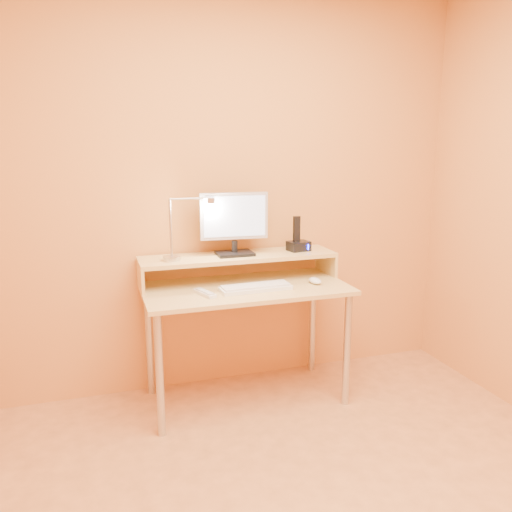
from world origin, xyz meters
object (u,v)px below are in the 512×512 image
object	(u,v)px
phone_dock	(299,246)
mouse	(315,281)
lamp_base	(172,258)
keyboard	(256,288)
remote_control	(205,293)
monitor_panel	(234,216)

from	to	relation	value
phone_dock	mouse	world-z (taller)	phone_dock
phone_dock	lamp_base	bearing A→B (deg)	172.34
lamp_base	keyboard	world-z (taller)	lamp_base
keyboard	remote_control	world-z (taller)	keyboard
mouse	lamp_base	bearing A→B (deg)	161.91
phone_dock	mouse	distance (m)	0.28
lamp_base	remote_control	world-z (taller)	lamp_base
monitor_panel	mouse	distance (m)	0.62
phone_dock	mouse	xyz separation A→B (m)	(0.02, -0.22, -0.17)
lamp_base	remote_control	distance (m)	0.31
lamp_base	mouse	world-z (taller)	lamp_base
lamp_base	phone_dock	size ratio (longest dim) A/B	0.77
lamp_base	mouse	bearing A→B (deg)	-13.06
lamp_base	remote_control	size ratio (longest dim) A/B	0.56
monitor_panel	mouse	size ratio (longest dim) A/B	3.81
phone_dock	keyboard	xyz separation A→B (m)	(-0.36, -0.24, -0.18)
keyboard	remote_control	size ratio (longest dim) A/B	2.32
monitor_panel	keyboard	xyz separation A→B (m)	(0.06, -0.25, -0.39)
lamp_base	keyboard	distance (m)	0.52
keyboard	mouse	world-z (taller)	mouse
keyboard	remote_control	bearing A→B (deg)	178.49
mouse	phone_dock	bearing A→B (deg)	89.88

